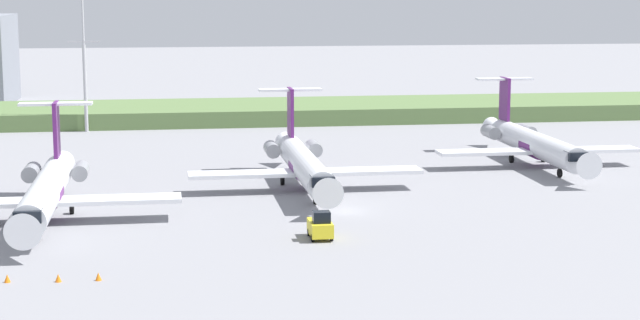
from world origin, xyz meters
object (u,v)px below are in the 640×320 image
object	(u,v)px
regional_jet_nearest	(46,190)
antenna_mast	(85,74)
safety_cone_mid_marker	(58,278)
baggage_tug	(320,226)
safety_cone_front_marker	(7,278)
safety_cone_rear_marker	(98,276)
regional_jet_third	(534,143)
regional_jet_second	(303,163)

from	to	relation	value
regional_jet_nearest	antenna_mast	world-z (taller)	antenna_mast
safety_cone_mid_marker	baggage_tug	bearing A→B (deg)	26.52
safety_cone_front_marker	safety_cone_rear_marker	bearing A→B (deg)	-4.12
regional_jet_nearest	safety_cone_mid_marker	size ratio (longest dim) A/B	56.36
regional_jet_third	regional_jet_nearest	bearing A→B (deg)	-157.77
antenna_mast	safety_cone_rear_marker	xyz separation A→B (m)	(6.02, -77.46, -7.70)
safety_cone_front_marker	safety_cone_rear_marker	world-z (taller)	same
baggage_tug	regional_jet_nearest	bearing A→B (deg)	154.27
regional_jet_second	regional_jet_third	xyz separation A→B (m)	(27.40, 10.00, 0.00)
antenna_mast	safety_cone_rear_marker	bearing A→B (deg)	-85.56
safety_cone_mid_marker	safety_cone_rear_marker	distance (m)	2.65
regional_jet_nearest	safety_cone_front_marker	distance (m)	19.99
safety_cone_front_marker	safety_cone_rear_marker	size ratio (longest dim) A/B	1.00
regional_jet_nearest	regional_jet_second	bearing A→B (deg)	24.67
regional_jet_nearest	antenna_mast	size ratio (longest dim) A/B	1.63
antenna_mast	safety_cone_mid_marker	world-z (taller)	antenna_mast
regional_jet_third	safety_cone_front_marker	world-z (taller)	regional_jet_third
safety_cone_front_marker	safety_cone_mid_marker	bearing A→B (deg)	-6.83
regional_jet_third	baggage_tug	distance (m)	42.81
regional_jet_second	antenna_mast	distance (m)	52.54
regional_jet_third	baggage_tug	size ratio (longest dim) A/B	9.69
safety_cone_mid_marker	safety_cone_rear_marker	xyz separation A→B (m)	(2.65, -0.03, 0.00)
regional_jet_second	safety_cone_mid_marker	bearing A→B (deg)	-123.81
safety_cone_mid_marker	antenna_mast	bearing A→B (deg)	92.49
regional_jet_third	safety_cone_rear_marker	xyz separation A→B (m)	(-45.59, -41.14, -2.26)
regional_jet_third	antenna_mast	xyz separation A→B (m)	(-51.61, 36.31, 5.44)
baggage_tug	regional_jet_second	bearing A→B (deg)	85.85
antenna_mast	baggage_tug	world-z (taller)	antenna_mast
safety_cone_rear_marker	regional_jet_nearest	bearing A→B (deg)	105.03
regional_jet_second	regional_jet_nearest	bearing A→B (deg)	-155.33
regional_jet_second	baggage_tug	bearing A→B (deg)	-94.15
regional_jet_second	safety_cone_rear_marker	world-z (taller)	regional_jet_second
regional_jet_third	safety_cone_mid_marker	xyz separation A→B (m)	(-48.24, -41.11, -2.26)
baggage_tug	safety_cone_rear_marker	xyz separation A→B (m)	(-16.63, -9.65, -0.73)
regional_jet_third	safety_cone_mid_marker	bearing A→B (deg)	-139.56
baggage_tug	safety_cone_rear_marker	size ratio (longest dim) A/B	5.82
regional_jet_nearest	safety_cone_rear_marker	xyz separation A→B (m)	(5.45, -20.29, -2.26)
regional_jet_nearest	regional_jet_second	xyz separation A→B (m)	(23.64, 10.86, 0.00)
regional_jet_second	safety_cone_rear_marker	xyz separation A→B (m)	(-18.19, -31.14, -2.26)
regional_jet_second	regional_jet_third	world-z (taller)	same
antenna_mast	safety_cone_front_marker	bearing A→B (deg)	-90.00
regional_jet_nearest	regional_jet_second	world-z (taller)	same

